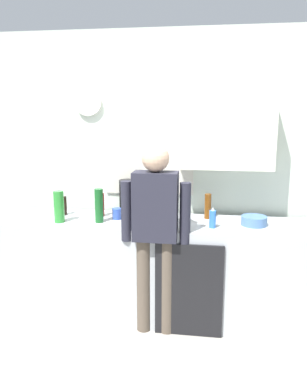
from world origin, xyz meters
name	(u,v)px	position (x,y,z in m)	size (l,w,h in m)	color
ground_plane	(155,330)	(0.00, 0.00, 0.00)	(8.00, 8.00, 0.00)	#9E998E
kitchen_counter	(160,268)	(0.00, 0.30, 0.44)	(3.14, 0.64, 0.89)	#B2B7BC
dishwasher_panel	(189,291)	(0.28, -0.03, 0.40)	(0.56, 0.02, 0.80)	black
back_wall_assembly	(173,164)	(0.07, 0.70, 1.35)	(4.74, 0.42, 2.60)	silver
coffee_maker	(129,198)	(-0.33, 0.53, 1.04)	(0.20, 0.20, 0.33)	black
bottle_green_wine	(99,206)	(-0.53, 0.20, 1.04)	(0.07, 0.07, 0.30)	#195923
bottle_dark_sauce	(64,206)	(-0.93, 0.39, 0.98)	(0.06, 0.06, 0.18)	black
bottle_amber_beer	(208,206)	(0.42, 0.46, 1.00)	(0.06, 0.06, 0.23)	brown
bottle_clear_soda	(59,207)	(-0.88, 0.15, 1.03)	(0.09, 0.09, 0.28)	#2D8C33
bottle_red_vinegar	(101,205)	(-0.57, 0.39, 1.00)	(0.06, 0.06, 0.22)	maroon
cup_blue_mug	(117,214)	(-0.40, 0.32, 0.94)	(0.08, 0.08, 0.10)	#3351B2
mixing_bowl	(254,221)	(0.81, 0.30, 0.93)	(0.22, 0.22, 0.08)	#4C72A5
dish_soap	(213,219)	(0.46, 0.17, 0.97)	(0.06, 0.06, 0.18)	blue
person_at_sink	(155,224)	(0.00, 0.00, 0.95)	(0.57, 0.22, 1.60)	brown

